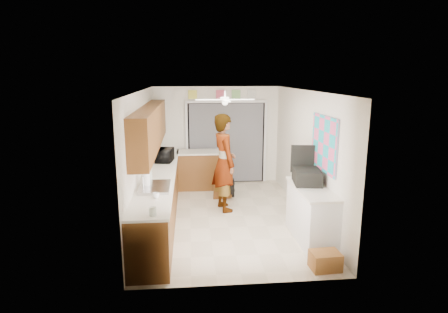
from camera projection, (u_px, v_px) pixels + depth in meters
name	position (u px, v px, depth m)	size (l,w,h in m)	color
floor	(226.00, 216.00, 7.53)	(5.00, 5.00, 0.00)	beige
ceiling	(226.00, 91.00, 6.99)	(5.00, 5.00, 0.00)	white
wall_back	(217.00, 135.00, 9.69)	(3.20, 3.20, 0.00)	white
wall_front	(245.00, 197.00, 4.83)	(3.20, 3.20, 0.00)	white
wall_left	(142.00, 158.00, 7.12)	(5.00, 5.00, 0.00)	white
wall_right	(306.00, 154.00, 7.41)	(5.00, 5.00, 0.00)	white
left_base_cabinets	(160.00, 197.00, 7.32)	(0.60, 4.80, 0.90)	brown
left_countertop	(159.00, 174.00, 7.22)	(0.62, 4.80, 0.04)	white
upper_cabinets	(151.00, 127.00, 7.21)	(0.32, 4.00, 0.80)	brown
sink_basin	(155.00, 187.00, 6.24)	(0.50, 0.76, 0.06)	silver
faucet	(143.00, 182.00, 6.20)	(0.03, 0.03, 0.22)	silver
peninsula_base	(198.00, 170.00, 9.33)	(1.00, 0.60, 0.90)	brown
peninsula_top	(198.00, 152.00, 9.23)	(1.04, 0.64, 0.04)	white
back_opening_recess	(226.00, 143.00, 9.73)	(2.00, 0.06, 2.10)	black
curtain_panel	(226.00, 143.00, 9.69)	(1.90, 0.03, 2.05)	slate
door_trim_left	(187.00, 144.00, 9.61)	(0.06, 0.04, 2.10)	white
door_trim_right	(265.00, 143.00, 9.79)	(0.06, 0.04, 2.10)	white
door_trim_head	(226.00, 102.00, 9.47)	(2.10, 0.04, 0.06)	white
header_frame_0	(193.00, 95.00, 9.38)	(0.22, 0.02, 0.22)	#DDDB49
header_frame_2	(220.00, 94.00, 9.45)	(0.22, 0.02, 0.22)	#D5506B
header_frame_3	(236.00, 94.00, 9.48)	(0.22, 0.02, 0.22)	#84C26F
header_frame_4	(252.00, 94.00, 9.52)	(0.22, 0.02, 0.22)	silver
route66_sign	(179.00, 95.00, 9.35)	(0.22, 0.02, 0.26)	silver
right_counter_base	(311.00, 215.00, 6.39)	(0.50, 1.40, 0.90)	white
right_counter_top	(312.00, 189.00, 6.29)	(0.54, 1.44, 0.04)	white
abstract_painting	(324.00, 144.00, 6.35)	(0.03, 1.15, 0.95)	#E6558A
ceiling_fan	(225.00, 100.00, 7.23)	(1.14, 1.14, 0.24)	white
microwave	(165.00, 155.00, 8.12)	(0.50, 0.34, 0.28)	black
soap_bottle	(149.00, 172.00, 6.76)	(0.11, 0.11, 0.28)	silver
cup	(156.00, 195.00, 5.74)	(0.11, 0.11, 0.08)	white
jar_a	(153.00, 211.00, 5.02)	(0.09, 0.09, 0.12)	silver
jar_b	(152.00, 212.00, 5.02)	(0.08, 0.08, 0.11)	silver
paper_towel_roll	(146.00, 180.00, 6.26)	(0.12, 0.12, 0.27)	white
suitcase	(307.00, 176.00, 6.49)	(0.44, 0.59, 0.25)	black
suitcase_rim	(306.00, 183.00, 6.51)	(0.44, 0.58, 0.02)	yellow
suitcase_lid	(302.00, 159.00, 6.72)	(0.42, 0.03, 0.50)	black
cardboard_box	(325.00, 261.00, 5.48)	(0.42, 0.32, 0.26)	#9E6531
navy_crate	(325.00, 263.00, 5.48)	(0.32, 0.27, 0.20)	black
cabinet_door_panel	(223.00, 186.00, 8.46)	(0.43, 0.03, 0.65)	brown
man	(224.00, 163.00, 7.73)	(0.74, 0.49, 2.03)	white
dog	(229.00, 185.00, 8.80)	(0.27, 0.64, 0.50)	black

